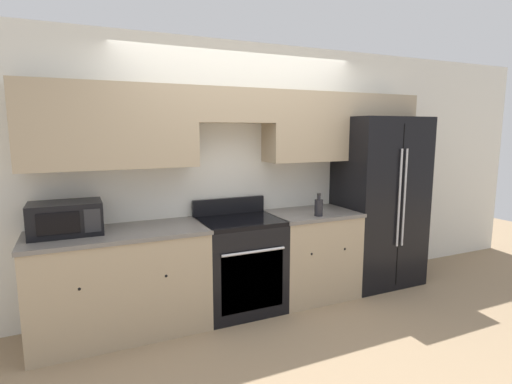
{
  "coord_description": "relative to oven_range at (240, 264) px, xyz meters",
  "views": [
    {
      "loc": [
        -1.58,
        -3.12,
        1.74
      ],
      "look_at": [
        -0.0,
        0.31,
        1.15
      ],
      "focal_mm": 28.0,
      "sensor_mm": 36.0,
      "label": 1
    }
  ],
  "objects": [
    {
      "name": "ground_plane",
      "position": [
        0.17,
        -0.31,
        -0.46
      ],
      "size": [
        12.0,
        12.0,
        0.0
      ],
      "primitive_type": "plane",
      "color": "#937A5B"
    },
    {
      "name": "wall_back",
      "position": [
        0.18,
        0.27,
        1.04
      ],
      "size": [
        8.0,
        0.39,
        2.6
      ],
      "color": "silver",
      "rests_on": "ground_plane"
    },
    {
      "name": "lower_cabinets_left",
      "position": [
        -1.1,
        -0.0,
        -0.0
      ],
      "size": [
        1.46,
        0.64,
        0.9
      ],
      "color": "tan",
      "rests_on": "ground_plane"
    },
    {
      "name": "lower_cabinets_right",
      "position": [
        0.81,
        -0.0,
        -0.0
      ],
      "size": [
        0.89,
        0.64,
        0.9
      ],
      "color": "tan",
      "rests_on": "ground_plane"
    },
    {
      "name": "oven_range",
      "position": [
        0.0,
        0.0,
        0.0
      ],
      "size": [
        0.76,
        0.65,
        1.06
      ],
      "color": "black",
      "rests_on": "ground_plane"
    },
    {
      "name": "refrigerator",
      "position": [
        1.7,
        0.05,
        0.48
      ],
      "size": [
        0.92,
        0.74,
        1.88
      ],
      "color": "black",
      "rests_on": "ground_plane"
    },
    {
      "name": "microwave",
      "position": [
        -1.49,
        0.06,
        0.58
      ],
      "size": [
        0.55,
        0.35,
        0.27
      ],
      "color": "black",
      "rests_on": "lower_cabinets_left"
    },
    {
      "name": "bottle",
      "position": [
        0.76,
        -0.19,
        0.53
      ],
      "size": [
        0.08,
        0.08,
        0.23
      ],
      "color": "black",
      "rests_on": "lower_cabinets_right"
    }
  ]
}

